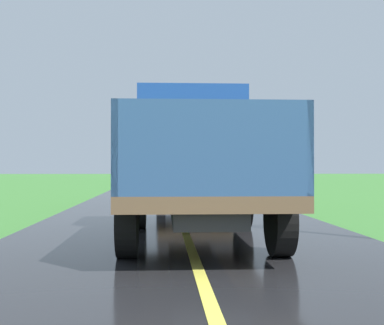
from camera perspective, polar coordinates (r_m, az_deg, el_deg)
name	(u,v)px	position (r m, az deg, el deg)	size (l,w,h in m)	color
banana_truck_near	(192,158)	(9.70, 0.05, 0.48)	(2.38, 5.82, 2.80)	#2D2D30
banana_truck_far	(190,163)	(19.23, -0.17, 0.00)	(2.38, 5.81, 2.80)	#2D2D30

